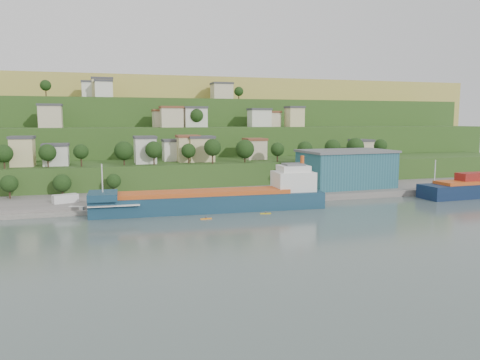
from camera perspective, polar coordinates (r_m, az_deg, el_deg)
name	(u,v)px	position (r m, az deg, el deg)	size (l,w,h in m)	color
ground	(253,216)	(123.43, 1.58, -4.37)	(500.00, 500.00, 0.00)	#4C5C58
quay	(283,196)	(156.11, 5.32, -1.93)	(220.00, 26.00, 4.00)	slate
pebble_beach	(37,212)	(139.96, -23.46, -3.59)	(40.00, 18.00, 2.40)	slate
hillside	(165,162)	(287.06, -9.11, 2.24)	(360.00, 210.88, 96.00)	#284719
cargo_ship_near	(218,201)	(130.55, -2.74, -2.55)	(64.88, 13.14, 16.57)	#133447
warehouse	(346,168)	(165.70, 12.79, 1.39)	(31.85, 20.43, 12.80)	#1F4F5E
caravan	(65,200)	(139.87, -20.52, -2.30)	(6.73, 2.81, 3.14)	silver
dinghy	(77,208)	(133.03, -19.29, -3.23)	(4.13, 1.55, 0.83)	silver
kayak_orange	(206,218)	(119.50, -4.16, -4.67)	(2.91, 0.56, 0.73)	orange
kayak_yellow	(266,213)	(125.99, 3.14, -4.04)	(3.01, 1.03, 0.74)	gold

